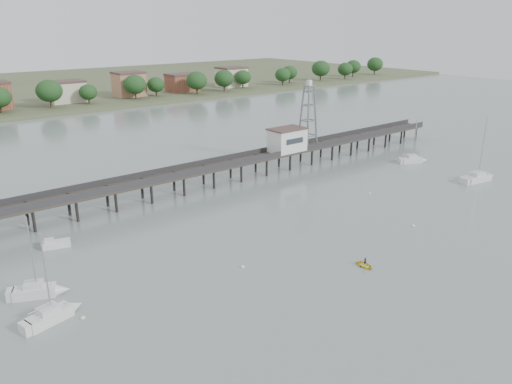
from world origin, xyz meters
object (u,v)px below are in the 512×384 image
Objects in this scene: sailboat_b at (43,291)px; sailboat_a at (57,314)px; lattice_tower at (308,117)px; white_tender at (55,244)px; sailboat_e at (415,160)px; pier at (194,172)px; sailboat_d at (481,177)px; yellow_dinghy at (365,267)px.

sailboat_b is 6.22m from sailboat_a.
lattice_tower reaches higher than sailboat_a.
lattice_tower reaches higher than white_tender.
lattice_tower is 1.41× the size of sailboat_b.
sailboat_b is at bearing -161.30° from lattice_tower.
sailboat_a is 89.75m from sailboat_e.
pier is at bearing -180.00° from lattice_tower.
sailboat_d reaches higher than pier.
sailboat_d is (87.68, -3.83, -0.02)m from sailboat_a.
lattice_tower reaches higher than sailboat_d.
white_tender is (-82.60, 6.21, -0.16)m from sailboat_e.
sailboat_e is 17.08m from sailboat_d.
sailboat_b is 87.93m from sailboat_d.
sailboat_d reaches higher than sailboat_b.
lattice_tower is at bearing 9.60° from sailboat_a.
sailboat_b is at bearing 159.26° from yellow_dinghy.
sailboat_d reaches higher than sailboat_e.
pier is 54.27× the size of yellow_dinghy.
sailboat_b reaches higher than white_tender.
sailboat_b is 14.45m from white_tender.
pier is at bearing 98.16° from yellow_dinghy.
yellow_dinghy is (36.86, -20.01, -0.65)m from sailboat_b.
white_tender is (-81.50, 23.26, -0.15)m from sailboat_d.
pier is 47.16m from sailboat_a.
lattice_tower is at bearing 61.82° from yellow_dinghy.
lattice_tower is 5.61× the size of yellow_dinghy.
yellow_dinghy is at bearing -4.15° from sailboat_b.
sailboat_a is at bearing -156.85° from lattice_tower.
pier is at bearing 35.42° from white_tender.
lattice_tower is at bearing 129.70° from sailboat_d.
sailboat_e is at bearing -17.16° from pier.
yellow_dinghy is at bearing -124.93° from sailboat_e.
sailboat_d is at bearing -33.06° from pier.
white_tender is at bearing -162.27° from pier.
lattice_tower is 3.52× the size of white_tender.
sailboat_e is at bearing -5.09° from sailboat_a.
sailboat_d is (19.31, -33.07, -10.46)m from lattice_tower.
white_tender is at bearing 90.45° from sailboat_b.
sailboat_e is 58.24m from yellow_dinghy.
sailboat_e is (51.90, -16.03, -3.14)m from pier.
sailboat_b is 41.94m from yellow_dinghy.
yellow_dinghy is at bearing -29.29° from white_tender.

